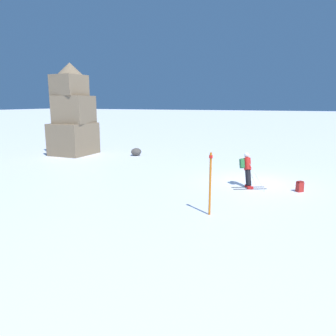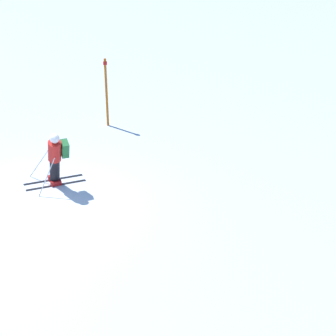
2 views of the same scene
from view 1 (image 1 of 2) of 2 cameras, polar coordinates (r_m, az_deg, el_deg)
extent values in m
plane|color=white|center=(17.35, 14.53, -2.48)|extent=(300.00, 300.00, 0.00)
cube|color=black|center=(16.02, 14.10, -3.58)|extent=(0.80, 1.48, 0.01)
cube|color=black|center=(16.35, 13.71, -3.26)|extent=(0.80, 1.48, 0.01)
cube|color=#B21919|center=(16.00, 14.11, -3.35)|extent=(0.25, 0.31, 0.12)
cube|color=#B21919|center=(16.33, 13.73, -3.03)|extent=(0.25, 0.31, 0.12)
cylinder|color=black|center=(16.24, 13.79, -1.65)|extent=(0.57, 0.46, 0.80)
cylinder|color=red|center=(16.34, 13.65, 0.69)|extent=(0.62, 0.54, 0.67)
sphere|color=tan|center=(16.41, 13.56, 2.08)|extent=(0.34, 0.31, 0.28)
sphere|color=silver|center=(16.41, 13.55, 2.17)|extent=(0.39, 0.36, 0.32)
cube|color=#236633|center=(16.27, 12.76, 0.79)|extent=(0.45, 0.35, 0.51)
cylinder|color=#B7B7BC|center=(15.95, 15.26, -1.59)|extent=(0.56, 0.85, 1.17)
cylinder|color=#B7B7BC|center=(16.74, 14.33, -1.21)|extent=(0.27, 0.47, 1.01)
cube|color=#7A664C|center=(26.81, -16.10, 4.90)|extent=(3.19, 2.71, 2.44)
cube|color=#7A664C|center=(26.71, -16.03, 9.76)|extent=(2.95, 2.71, 2.09)
cube|color=#7A664C|center=(26.66, -16.83, 13.62)|extent=(2.33, 2.23, 1.53)
cone|color=#7A664C|center=(26.78, -16.74, 16.23)|extent=(1.91, 1.91, 0.91)
cube|color=#AD231E|center=(16.22, 21.97, -3.10)|extent=(0.37, 0.37, 0.44)
cube|color=maroon|center=(16.17, 22.03, -2.25)|extent=(0.33, 0.33, 0.06)
ellipsoid|color=#4C4742|center=(25.39, -5.56, 2.83)|extent=(0.89, 0.75, 0.58)
cylinder|color=orange|center=(11.88, 7.35, -2.81)|extent=(0.08, 0.08, 2.31)
cylinder|color=red|center=(11.68, 7.48, 1.97)|extent=(0.13, 0.13, 0.10)
camera|label=2|loc=(29.61, 10.86, 16.62)|focal=60.00mm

